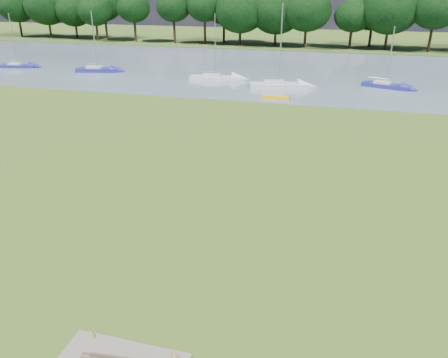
% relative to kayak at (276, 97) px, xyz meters
% --- Properties ---
extents(ground, '(220.00, 220.00, 0.00)m').
position_rel_kayak_xyz_m(ground, '(0.99, -24.00, -0.20)').
color(ground, olive).
extents(river, '(220.00, 40.00, 0.10)m').
position_rel_kayak_xyz_m(river, '(0.99, 18.00, -0.20)').
color(river, slate).
rests_on(river, ground).
extents(far_bank, '(220.00, 20.00, 0.40)m').
position_rel_kayak_xyz_m(far_bank, '(0.99, 48.00, -0.20)').
color(far_bank, '#4C6626').
rests_on(far_bank, ground).
extents(kayak, '(2.99, 0.94, 0.29)m').
position_rel_kayak_xyz_m(kayak, '(0.00, 0.00, 0.00)').
color(kayak, '#FFBF07').
rests_on(kayak, river).
extents(tree_line, '(145.74, 9.29, 11.24)m').
position_rel_kayak_xyz_m(tree_line, '(2.20, 44.00, 6.52)').
color(tree_line, black).
rests_on(tree_line, far_bank).
extents(sailboat_0, '(5.71, 3.32, 7.01)m').
position_rel_kayak_xyz_m(sailboat_0, '(11.81, 9.03, 0.29)').
color(sailboat_0, navy).
rests_on(sailboat_0, river).
extents(sailboat_1, '(6.18, 3.08, 8.17)m').
position_rel_kayak_xyz_m(sailboat_1, '(-27.07, 9.36, 0.35)').
color(sailboat_1, navy).
rests_on(sailboat_1, river).
extents(sailboat_2, '(5.65, 2.56, 7.64)m').
position_rel_kayak_xyz_m(sailboat_2, '(-40.48, 9.46, 0.26)').
color(sailboat_2, navy).
rests_on(sailboat_2, river).
extents(sailboat_4, '(6.89, 2.94, 8.13)m').
position_rel_kayak_xyz_m(sailboat_4, '(-9.33, 8.29, 0.28)').
color(sailboat_4, silver).
rests_on(sailboat_4, river).
extents(sailboat_5, '(7.08, 3.53, 9.48)m').
position_rel_kayak_xyz_m(sailboat_5, '(-0.61, 5.56, 0.37)').
color(sailboat_5, silver).
rests_on(sailboat_5, river).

